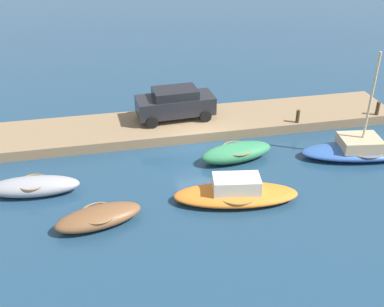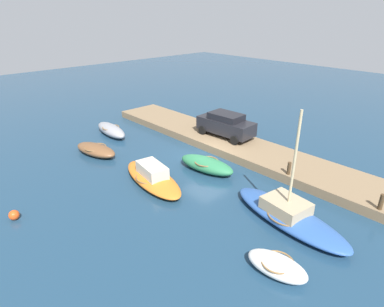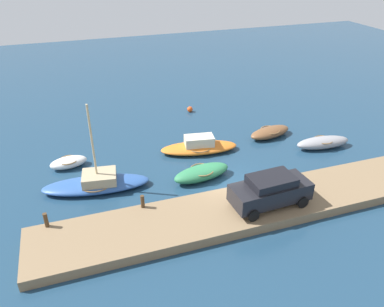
{
  "view_description": "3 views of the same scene",
  "coord_description": "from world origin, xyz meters",
  "px_view_note": "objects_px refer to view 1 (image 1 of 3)",
  "views": [
    {
      "loc": [
        4.81,
        20.03,
        11.48
      ],
      "look_at": [
        0.91,
        1.69,
        0.81
      ],
      "focal_mm": 43.09,
      "sensor_mm": 36.0,
      "label": 1
    },
    {
      "loc": [
        -13.58,
        13.96,
        8.96
      ],
      "look_at": [
        -1.06,
        2.26,
        1.33
      ],
      "focal_mm": 30.19,
      "sensor_mm": 36.0,
      "label": 2
    },
    {
      "loc": [
        -8.22,
        -16.93,
        12.79
      ],
      "look_at": [
        -1.42,
        3.06,
        0.87
      ],
      "focal_mm": 35.4,
      "sensor_mm": 36.0,
      "label": 3
    }
  ],
  "objects_px": {
    "mooring_post_mid_west": "(298,116)",
    "sailboat_blue": "(362,149)",
    "mooring_post_west": "(378,108)",
    "rowboat_grey": "(34,186)",
    "parked_car": "(175,103)",
    "motorboat_orange": "(236,193)",
    "rowboat_green": "(236,152)",
    "rowboat_brown": "(99,217)"
  },
  "relations": [
    {
      "from": "mooring_post_mid_west",
      "to": "sailboat_blue",
      "type": "bearing_deg",
      "value": 121.96
    },
    {
      "from": "mooring_post_west",
      "to": "rowboat_grey",
      "type": "bearing_deg",
      "value": 10.32
    },
    {
      "from": "mooring_post_mid_west",
      "to": "parked_car",
      "type": "height_order",
      "value": "parked_car"
    },
    {
      "from": "sailboat_blue",
      "to": "mooring_post_west",
      "type": "xyz_separation_m",
      "value": [
        -2.74,
        -3.28,
        0.51
      ]
    },
    {
      "from": "rowboat_grey",
      "to": "sailboat_blue",
      "type": "relative_size",
      "value": 0.63
    },
    {
      "from": "motorboat_orange",
      "to": "rowboat_green",
      "type": "bearing_deg",
      "value": -98.14
    },
    {
      "from": "sailboat_blue",
      "to": "mooring_post_mid_west",
      "type": "bearing_deg",
      "value": -50.01
    },
    {
      "from": "mooring_post_mid_west",
      "to": "parked_car",
      "type": "bearing_deg",
      "value": -16.63
    },
    {
      "from": "rowboat_green",
      "to": "mooring_post_west",
      "type": "distance_m",
      "value": 9.25
    },
    {
      "from": "motorboat_orange",
      "to": "sailboat_blue",
      "type": "xyz_separation_m",
      "value": [
        -7.21,
        -2.34,
        0.01
      ]
    },
    {
      "from": "motorboat_orange",
      "to": "parked_car",
      "type": "bearing_deg",
      "value": -71.64
    },
    {
      "from": "rowboat_brown",
      "to": "mooring_post_mid_west",
      "type": "bearing_deg",
      "value": -163.06
    },
    {
      "from": "rowboat_grey",
      "to": "mooring_post_west",
      "type": "height_order",
      "value": "mooring_post_west"
    },
    {
      "from": "sailboat_blue",
      "to": "motorboat_orange",
      "type": "bearing_deg",
      "value": 26.04
    },
    {
      "from": "rowboat_green",
      "to": "rowboat_grey",
      "type": "bearing_deg",
      "value": -2.99
    },
    {
      "from": "rowboat_grey",
      "to": "rowboat_green",
      "type": "distance_m",
      "value": 9.5
    },
    {
      "from": "rowboat_green",
      "to": "parked_car",
      "type": "relative_size",
      "value": 0.9
    },
    {
      "from": "rowboat_grey",
      "to": "parked_car",
      "type": "height_order",
      "value": "parked_car"
    },
    {
      "from": "mooring_post_west",
      "to": "mooring_post_mid_west",
      "type": "bearing_deg",
      "value": 0.0
    },
    {
      "from": "rowboat_brown",
      "to": "sailboat_blue",
      "type": "relative_size",
      "value": 0.57
    },
    {
      "from": "motorboat_orange",
      "to": "mooring_post_mid_west",
      "type": "distance_m",
      "value": 7.65
    },
    {
      "from": "rowboat_grey",
      "to": "mooring_post_west",
      "type": "relative_size",
      "value": 5.17
    },
    {
      "from": "mooring_post_west",
      "to": "parked_car",
      "type": "relative_size",
      "value": 0.18
    },
    {
      "from": "rowboat_brown",
      "to": "mooring_post_west",
      "type": "height_order",
      "value": "mooring_post_west"
    },
    {
      "from": "parked_car",
      "to": "mooring_post_mid_west",
      "type": "bearing_deg",
      "value": 160.29
    },
    {
      "from": "motorboat_orange",
      "to": "rowboat_grey",
      "type": "xyz_separation_m",
      "value": [
        8.43,
        -2.27,
        0.01
      ]
    },
    {
      "from": "mooring_post_west",
      "to": "motorboat_orange",
      "type": "bearing_deg",
      "value": 29.48
    },
    {
      "from": "motorboat_orange",
      "to": "parked_car",
      "type": "height_order",
      "value": "parked_car"
    },
    {
      "from": "sailboat_blue",
      "to": "mooring_post_west",
      "type": "relative_size",
      "value": 8.22
    },
    {
      "from": "mooring_post_west",
      "to": "mooring_post_mid_west",
      "type": "relative_size",
      "value": 1.08
    },
    {
      "from": "motorboat_orange",
      "to": "rowboat_green",
      "type": "height_order",
      "value": "motorboat_orange"
    },
    {
      "from": "sailboat_blue",
      "to": "parked_car",
      "type": "relative_size",
      "value": 1.49
    },
    {
      "from": "rowboat_brown",
      "to": "parked_car",
      "type": "distance_m",
      "value": 9.23
    },
    {
      "from": "rowboat_green",
      "to": "mooring_post_mid_west",
      "type": "height_order",
      "value": "mooring_post_mid_west"
    },
    {
      "from": "rowboat_grey",
      "to": "mooring_post_mid_west",
      "type": "relative_size",
      "value": 5.56
    },
    {
      "from": "rowboat_grey",
      "to": "rowboat_brown",
      "type": "xyz_separation_m",
      "value": [
        -2.67,
        2.72,
        -0.04
      ]
    },
    {
      "from": "mooring_post_west",
      "to": "mooring_post_mid_west",
      "type": "height_order",
      "value": "mooring_post_west"
    },
    {
      "from": "sailboat_blue",
      "to": "mooring_post_west",
      "type": "height_order",
      "value": "sailboat_blue"
    },
    {
      "from": "rowboat_grey",
      "to": "rowboat_green",
      "type": "height_order",
      "value": "rowboat_green"
    },
    {
      "from": "sailboat_blue",
      "to": "mooring_post_west",
      "type": "bearing_deg",
      "value": -121.84
    },
    {
      "from": "rowboat_brown",
      "to": "sailboat_blue",
      "type": "height_order",
      "value": "sailboat_blue"
    },
    {
      "from": "sailboat_blue",
      "to": "mooring_post_mid_west",
      "type": "relative_size",
      "value": 8.84
    }
  ]
}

